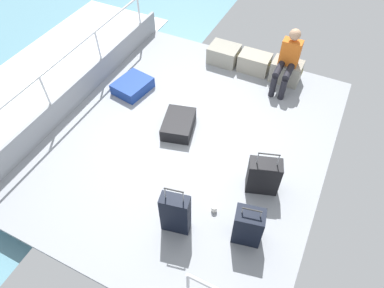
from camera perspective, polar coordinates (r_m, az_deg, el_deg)
ground_plane at (r=5.73m, az=-0.46°, el=0.91°), size 4.40×5.20×0.06m
gunwale_port at (r=6.54m, az=-17.99°, el=8.59°), size 0.06×5.20×0.45m
railing_port at (r=6.21m, az=-19.22°, el=12.45°), size 0.04×4.20×1.02m
sea_wake at (r=7.80m, az=-25.16°, el=7.98°), size 12.00×12.00×0.01m
cargo_crate_0 at (r=7.21m, az=5.31°, el=14.63°), size 0.62×0.47×0.35m
cargo_crate_1 at (r=7.05m, az=10.32°, el=13.16°), size 0.63×0.40×0.35m
cargo_crate_2 at (r=6.91m, az=15.34°, el=11.58°), size 0.59×0.39×0.41m
passenger_seated at (r=6.54m, az=15.59°, el=13.35°), size 0.34×0.66×1.11m
suitcase_0 at (r=4.96m, az=11.76°, el=-5.21°), size 0.50×0.37×0.79m
suitcase_1 at (r=4.48m, az=-2.76°, el=-11.44°), size 0.40×0.26×0.90m
suitcase_2 at (r=4.50m, az=9.27°, el=-13.29°), size 0.41×0.32×0.71m
suitcase_3 at (r=5.75m, az=-2.25°, el=3.30°), size 0.63×0.76×0.23m
suitcase_4 at (r=6.59m, az=-9.83°, el=9.49°), size 0.64×0.73×0.21m
paper_cup at (r=4.86m, az=3.68°, el=-10.64°), size 0.08×0.08×0.10m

